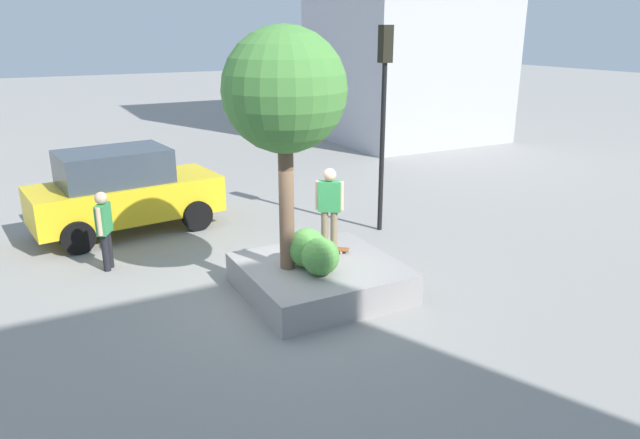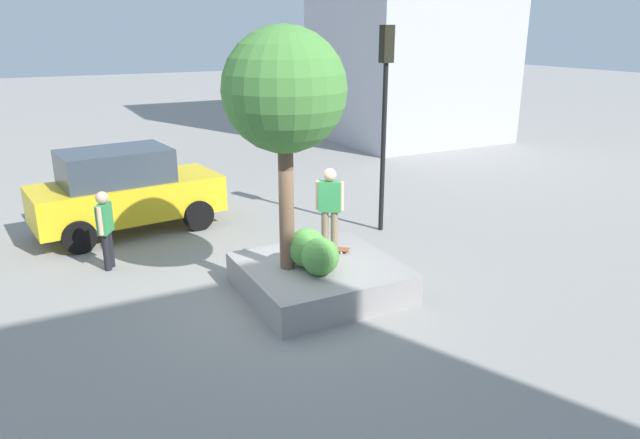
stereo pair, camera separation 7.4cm
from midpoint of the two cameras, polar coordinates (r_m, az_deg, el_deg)
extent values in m
plane|color=gray|center=(11.44, -2.22, -7.53)|extent=(120.00, 120.00, 0.00)
cube|color=gray|center=(11.55, 0.18, -5.65)|extent=(2.87, 2.79, 0.59)
cylinder|color=brown|center=(10.83, -3.08, 2.01)|extent=(0.28, 0.28, 2.72)
sphere|color=#4C8C3D|center=(10.46, -3.26, 12.41)|extent=(2.20, 2.20, 2.20)
sphere|color=#4C8C3D|center=(10.82, 0.21, -3.59)|extent=(0.71, 0.71, 0.71)
sphere|color=#4C8C3D|center=(11.18, -1.06, -2.75)|extent=(0.75, 0.75, 0.75)
cube|color=brown|center=(12.02, 1.10, -2.81)|extent=(0.75, 0.67, 0.02)
sphere|color=beige|center=(12.07, 2.37, -2.92)|extent=(0.06, 0.06, 0.06)
sphere|color=beige|center=(11.92, 2.23, -3.21)|extent=(0.06, 0.06, 0.06)
sphere|color=beige|center=(12.16, -0.01, -2.74)|extent=(0.06, 0.06, 0.06)
sphere|color=beige|center=(12.01, -0.18, -3.02)|extent=(0.06, 0.06, 0.06)
cylinder|color=#847056|center=(11.89, 0.66, -0.99)|extent=(0.14, 0.14, 0.79)
cylinder|color=#847056|center=(11.88, 1.57, -1.02)|extent=(0.14, 0.14, 0.79)
cube|color=#338C4C|center=(11.67, 1.13, 2.26)|extent=(0.48, 0.40, 0.62)
cylinder|color=#D8AD8C|center=(11.69, -0.01, 2.37)|extent=(0.10, 0.10, 0.58)
cylinder|color=#D8AD8C|center=(11.65, 2.28, 2.30)|extent=(0.10, 0.10, 0.58)
sphere|color=#D8AD8C|center=(11.56, 1.15, 4.34)|extent=(0.26, 0.26, 0.26)
cube|color=gold|center=(15.61, -17.95, 1.95)|extent=(4.74, 2.44, 0.91)
cube|color=#38424C|center=(15.34, -19.07, 4.90)|extent=(2.73, 1.97, 0.82)
cylinder|color=black|center=(17.03, -14.07, 2.01)|extent=(0.79, 0.32, 0.77)
cylinder|color=black|center=(15.31, -11.55, 0.40)|extent=(0.79, 0.32, 0.77)
cylinder|color=black|center=(16.32, -23.64, 0.31)|extent=(0.79, 0.32, 0.77)
cylinder|color=black|center=(14.53, -22.15, -1.59)|extent=(0.79, 0.32, 0.77)
cylinder|color=black|center=(14.68, 6.27, 6.71)|extent=(0.12, 0.12, 4.15)
cube|color=black|center=(14.40, 6.63, 16.52)|extent=(0.29, 0.25, 0.85)
sphere|color=red|center=(14.52, 6.31, 17.51)|extent=(0.14, 0.14, 0.14)
sphere|color=gold|center=(14.52, 6.27, 16.40)|extent=(0.14, 0.14, 0.14)
sphere|color=green|center=(14.53, 6.23, 15.30)|extent=(0.14, 0.14, 0.14)
cylinder|color=black|center=(13.46, -19.51, -2.71)|extent=(0.15, 0.15, 0.81)
cylinder|color=black|center=(13.29, -19.80, -3.00)|extent=(0.15, 0.15, 0.81)
cube|color=#338C4C|center=(13.15, -19.99, 0.10)|extent=(0.39, 0.50, 0.64)
cylinder|color=#D8AD8C|center=(13.36, -19.63, 0.50)|extent=(0.10, 0.10, 0.60)
cylinder|color=#D8AD8C|center=(12.93, -20.37, -0.15)|extent=(0.10, 0.10, 0.60)
sphere|color=#D8AD8C|center=(13.02, -20.20, 1.99)|extent=(0.27, 0.27, 0.27)
camera|label=1|loc=(0.04, -89.81, 0.06)|focal=33.08mm
camera|label=2|loc=(0.04, 90.19, -0.06)|focal=33.08mm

